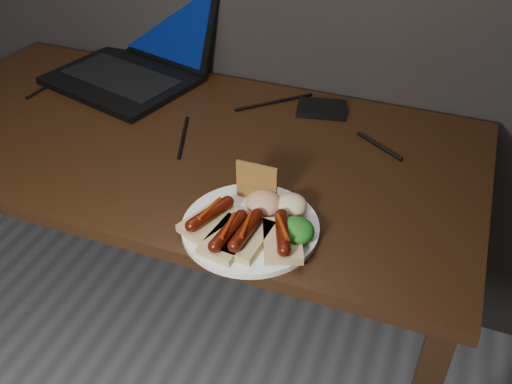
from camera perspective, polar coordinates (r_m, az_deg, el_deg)
The scene contains 13 objects.
desk at distance 1.42m, azimuth -7.07°, elevation 2.14°, with size 1.40×0.70×0.75m.
laptop at distance 1.68m, azimuth -12.00°, elevation 12.92°, with size 0.46×0.46×0.25m.
hard_drive at distance 1.48m, azimuth 6.57°, elevation 8.27°, with size 0.12×0.09×0.02m, color black.
desk_cables at distance 1.47m, azimuth -4.98°, elevation 7.99°, with size 0.99×0.40×0.01m.
plate at distance 1.10m, azimuth -0.56°, elevation -3.53°, with size 0.27×0.27×0.01m, color white.
bread_sausage_left at distance 1.09m, azimuth -4.59°, elevation -2.63°, with size 0.11×0.13×0.04m.
bread_sausage_center at distance 1.05m, azimuth -0.98°, elevation -4.27°, with size 0.08×0.12×0.04m.
bread_sausage_right at distance 1.05m, azimuth 2.66°, elevation -4.50°, with size 0.11×0.13×0.04m.
bread_sausage_extra at distance 1.05m, azimuth -2.76°, elevation -4.35°, with size 0.09×0.12×0.04m.
crispbread at distance 1.13m, azimuth 0.06°, elevation 1.00°, with size 0.09×0.01×0.09m, color #B07530.
salad_greens at distance 1.06m, azimuth 4.01°, elevation -3.87°, with size 0.07×0.07×0.04m, color #1C5310.
salsa_mound at distance 1.12m, azimuth 0.78°, elevation -1.09°, with size 0.07×0.07×0.04m, color #9F230F.
coleslaw_mound at distance 1.12m, azimuth 3.50°, elevation -1.27°, with size 0.06×0.06×0.04m, color silver.
Camera 1 is at (0.57, 0.37, 1.48)m, focal length 40.00 mm.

